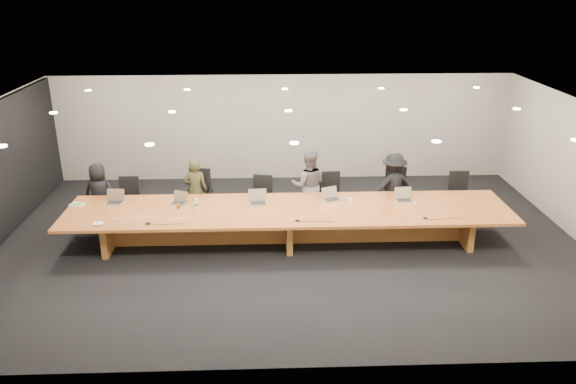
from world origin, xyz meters
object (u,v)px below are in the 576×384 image
(chair_right, at_px, (395,192))
(mic_center, at_px, (297,220))
(chair_far_left, at_px, (128,200))
(paper_cup_near, at_px, (350,201))
(person_a, at_px, (99,194))
(water_bottle, at_px, (197,204))
(chair_mid_left, at_px, (261,199))
(mic_right, at_px, (425,218))
(laptop_e, at_px, (405,195))
(chair_left, at_px, (199,195))
(av_box, at_px, (98,224))
(conference_table, at_px, (289,219))
(chair_far_right, at_px, (460,195))
(person_c, at_px, (309,185))
(laptop_b, at_px, (178,198))
(person_b, at_px, (196,190))
(chair_mid_right, at_px, (331,197))
(laptop_c, at_px, (258,197))
(amber_mug, at_px, (178,206))
(paper_cup_far, at_px, (415,205))
(laptop_a, at_px, (114,197))
(mic_left, at_px, (148,223))
(person_d, at_px, (393,186))

(chair_right, xyz_separation_m, mic_center, (-2.33, -1.93, 0.20))
(chair_far_left, bearing_deg, paper_cup_near, -10.34)
(person_a, distance_m, water_bottle, 2.53)
(chair_mid_left, distance_m, mic_right, 3.66)
(chair_far_left, distance_m, chair_right, 5.98)
(laptop_e, bearing_deg, chair_left, 164.54)
(laptop_e, bearing_deg, av_box, -173.85)
(water_bottle, height_order, av_box, water_bottle)
(conference_table, bearing_deg, chair_right, 28.11)
(chair_far_right, distance_m, paper_cup_near, 2.81)
(person_c, bearing_deg, conference_table, 70.51)
(conference_table, distance_m, person_a, 4.27)
(laptop_b, bearing_deg, person_b, 97.08)
(person_a, bearing_deg, chair_mid_right, -176.51)
(person_a, xyz_separation_m, laptop_c, (3.49, -0.86, 0.20))
(person_b, xyz_separation_m, paper_cup_near, (3.30, -0.93, 0.07))
(chair_mid_left, distance_m, amber_mug, 1.99)
(laptop_c, distance_m, paper_cup_far, 3.22)
(av_box, height_order, mic_right, av_box)
(chair_far_left, height_order, paper_cup_far, chair_far_left)
(paper_cup_near, xyz_separation_m, mic_center, (-1.14, -0.86, -0.04))
(chair_far_right, bearing_deg, water_bottle, -168.89)
(chair_right, height_order, person_b, person_b)
(paper_cup_far, bearing_deg, mic_center, -165.34)
(chair_right, relative_size, laptop_a, 3.14)
(chair_mid_left, xyz_separation_m, laptop_e, (3.00, -0.84, 0.37))
(chair_far_left, relative_size, person_a, 0.74)
(laptop_b, distance_m, mic_left, 1.07)
(laptop_e, bearing_deg, mic_right, -79.82)
(person_d, xyz_separation_m, mic_left, (-5.10, -1.79, -0.00))
(chair_far_right, distance_m, paper_cup_far, 1.79)
(conference_table, height_order, person_a, person_a)
(av_box, bearing_deg, chair_right, 11.93)
(person_a, bearing_deg, person_b, -175.70)
(person_c, bearing_deg, paper_cup_far, 153.85)
(person_b, relative_size, person_c, 0.90)
(paper_cup_near, distance_m, av_box, 5.02)
(laptop_a, height_order, water_bottle, laptop_a)
(paper_cup_near, bearing_deg, mic_center, -143.18)
(person_a, relative_size, paper_cup_near, 13.47)
(laptop_c, xyz_separation_m, paper_cup_near, (1.91, -0.03, -0.09))
(chair_mid_right, relative_size, laptop_e, 3.07)
(laptop_a, relative_size, laptop_b, 1.11)
(laptop_a, xyz_separation_m, water_bottle, (1.75, -0.40, -0.03))
(chair_mid_left, xyz_separation_m, mic_right, (3.21, -1.74, 0.25))
(chair_right, relative_size, laptop_c, 3.06)
(chair_left, height_order, chair_mid_left, chair_left)
(laptop_b, relative_size, mic_center, 3.05)
(av_box, bearing_deg, person_a, 98.72)
(chair_mid_left, distance_m, mic_center, 1.92)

